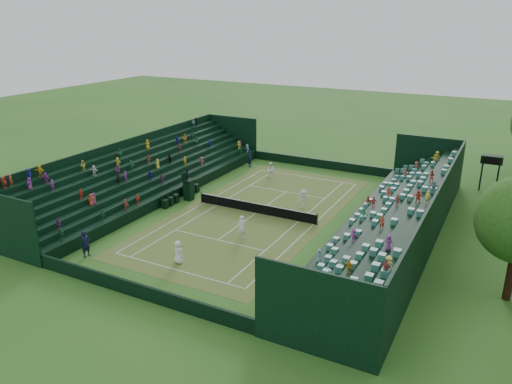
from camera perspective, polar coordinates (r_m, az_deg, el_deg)
ground at (r=44.42m, az=0.00°, el=-2.43°), size 160.00×160.00×0.00m
court_surface at (r=44.42m, az=0.00°, el=-2.43°), size 12.97×26.77×0.01m
perimeter_wall_north at (r=58.03m, az=7.33°, el=3.24°), size 17.17×0.20×1.00m
perimeter_wall_south at (r=32.42m, az=-13.43°, el=-10.87°), size 17.17×0.20×1.00m
perimeter_wall_east at (r=41.27m, az=10.51°, el=-3.80°), size 0.20×31.77×1.00m
perimeter_wall_west at (r=48.52m, az=-8.90°, el=-0.11°), size 0.20×31.77×1.00m
north_grandstand at (r=39.99m, az=16.31°, el=-3.44°), size 6.60×32.00×4.90m
south_grandstand at (r=50.70m, az=-12.78°, el=1.74°), size 6.60×32.00×4.90m
tennis_net at (r=44.23m, az=0.00°, el=-1.80°), size 11.67×0.10×1.06m
scoreboard_tower at (r=54.18m, az=25.35°, el=3.22°), size 2.00×1.00×3.70m
umpire_chair at (r=47.66m, az=-7.74°, el=0.58°), size 0.95×0.95×3.00m
courtside_chairs at (r=48.02m, az=-8.57°, el=-0.37°), size 0.55×5.52×1.19m
player_near_west at (r=35.84m, az=-8.88°, el=-6.81°), size 0.93×0.71×1.71m
player_near_east at (r=39.16m, az=-1.64°, el=-4.02°), size 0.84×0.75×1.94m
player_far_west at (r=53.84m, az=1.74°, el=2.51°), size 0.92×0.76×1.73m
player_far_east at (r=45.57m, az=5.41°, el=-0.78°), size 1.26×1.24×1.73m
line_judge_north at (r=57.80m, az=-0.69°, el=3.81°), size 0.56×0.76×1.92m
line_judge_south at (r=38.36m, az=-18.89°, el=-5.62°), size 0.59×0.80×2.00m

